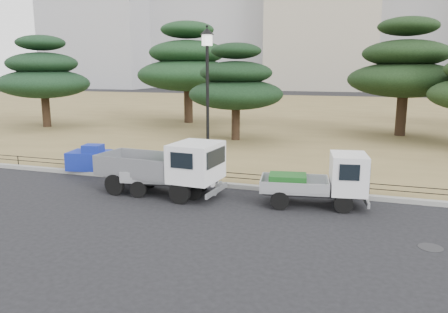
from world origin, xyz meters
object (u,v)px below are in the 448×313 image
(truck_kei_rear, at_px, (322,180))
(tarp_pile, at_px, (90,159))
(truck_large, at_px, (166,165))
(street_lamp, at_px, (207,79))
(truck_kei_front, at_px, (179,170))

(truck_kei_rear, bearing_deg, tarp_pile, 161.91)
(truck_kei_rear, xyz_separation_m, tarp_pile, (-9.91, 1.62, -0.28))
(truck_kei_rear, bearing_deg, truck_large, 175.18)
(truck_kei_rear, distance_m, street_lamp, 5.66)
(truck_kei_front, relative_size, street_lamp, 0.61)
(truck_kei_front, xyz_separation_m, street_lamp, (0.46, 1.70, 3.13))
(truck_kei_front, distance_m, truck_kei_rear, 4.93)
(truck_large, xyz_separation_m, street_lamp, (0.87, 1.87, 2.93))
(truck_kei_front, height_order, street_lamp, street_lamp)
(truck_large, height_order, tarp_pile, truck_large)
(truck_large, distance_m, tarp_pile, 5.01)
(truck_large, bearing_deg, truck_kei_front, 27.33)
(truck_large, xyz_separation_m, truck_kei_rear, (5.34, 0.37, -0.20))
(truck_large, height_order, truck_kei_front, truck_large)
(street_lamp, bearing_deg, tarp_pile, 178.72)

